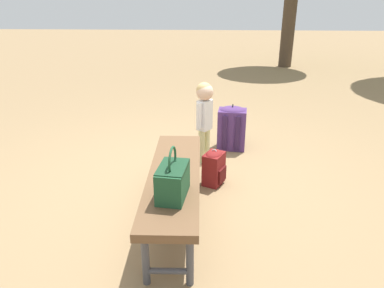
{
  "coord_description": "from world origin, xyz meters",
  "views": [
    {
      "loc": [
        -3.12,
        -0.28,
        1.7
      ],
      "look_at": [
        -0.08,
        -0.11,
        0.45
      ],
      "focal_mm": 32.7,
      "sensor_mm": 36.0,
      "label": 1
    }
  ],
  "objects_px": {
    "backpack_small": "(214,167)",
    "child_standing": "(204,110)",
    "handbag": "(173,180)",
    "backpack_large": "(232,126)",
    "park_bench": "(175,179)"
  },
  "relations": [
    {
      "from": "handbag",
      "to": "backpack_large",
      "type": "distance_m",
      "value": 2.04
    },
    {
      "from": "park_bench",
      "to": "backpack_small",
      "type": "bearing_deg",
      "value": -25.44
    },
    {
      "from": "backpack_small",
      "to": "child_standing",
      "type": "bearing_deg",
      "value": 12.01
    },
    {
      "from": "park_bench",
      "to": "backpack_large",
      "type": "xyz_separation_m",
      "value": [
        1.6,
        -0.53,
        -0.11
      ]
    },
    {
      "from": "park_bench",
      "to": "backpack_large",
      "type": "bearing_deg",
      "value": -18.45
    },
    {
      "from": "child_standing",
      "to": "backpack_large",
      "type": "height_order",
      "value": "child_standing"
    },
    {
      "from": "park_bench",
      "to": "backpack_small",
      "type": "relative_size",
      "value": 4.32
    },
    {
      "from": "park_bench",
      "to": "backpack_small",
      "type": "distance_m",
      "value": 0.76
    },
    {
      "from": "backpack_large",
      "to": "child_standing",
      "type": "bearing_deg",
      "value": 141.14
    },
    {
      "from": "park_bench",
      "to": "child_standing",
      "type": "distance_m",
      "value": 1.22
    },
    {
      "from": "handbag",
      "to": "child_standing",
      "type": "distance_m",
      "value": 1.56
    },
    {
      "from": "child_standing",
      "to": "handbag",
      "type": "bearing_deg",
      "value": 173.45
    },
    {
      "from": "backpack_large",
      "to": "handbag",
      "type": "bearing_deg",
      "value": 165.48
    },
    {
      "from": "backpack_large",
      "to": "backpack_small",
      "type": "distance_m",
      "value": 0.96
    },
    {
      "from": "child_standing",
      "to": "backpack_small",
      "type": "bearing_deg",
      "value": -167.99
    }
  ]
}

